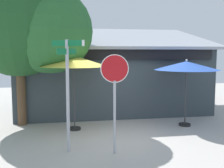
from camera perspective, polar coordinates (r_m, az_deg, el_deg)
ground_plane at (r=9.45m, az=0.00°, el=-10.84°), size 28.00×28.00×0.10m
cafe_building at (r=13.62m, az=-0.37°, el=1.63°), size 8.93×5.45×4.10m
street_sign_post at (r=7.70m, az=-9.07°, el=0.12°), size 0.86×0.81×3.11m
stop_sign at (r=7.46m, az=0.54°, el=-0.22°), size 0.76×0.09×2.72m
patio_umbrella_mustard_left at (r=9.85m, az=-7.87°, el=4.61°), size 2.40×2.40×2.74m
patio_umbrella_royal_blue_center at (r=10.68m, az=15.01°, el=3.55°), size 2.40×2.40×2.51m
shade_tree at (r=10.88m, az=-16.94°, el=11.83°), size 4.78×4.19×6.05m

